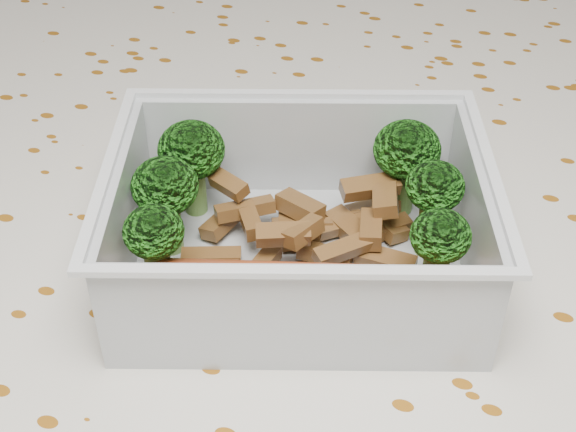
% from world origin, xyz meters
% --- Properties ---
extents(dining_table, '(1.40, 0.90, 0.75)m').
position_xyz_m(dining_table, '(0.00, 0.00, 0.67)').
color(dining_table, brown).
rests_on(dining_table, ground).
extents(tablecloth, '(1.46, 0.96, 0.19)m').
position_xyz_m(tablecloth, '(0.00, 0.00, 0.72)').
color(tablecloth, silver).
rests_on(tablecloth, dining_table).
extents(lunch_container, '(0.22, 0.20, 0.06)m').
position_xyz_m(lunch_container, '(0.01, -0.02, 0.78)').
color(lunch_container, silver).
rests_on(lunch_container, tablecloth).
extents(broccoli_florets, '(0.17, 0.14, 0.06)m').
position_xyz_m(broccoli_florets, '(-0.00, -0.00, 0.80)').
color(broccoli_florets, '#608C3F').
rests_on(broccoli_florets, lunch_container).
extents(meat_pile, '(0.12, 0.10, 0.03)m').
position_xyz_m(meat_pile, '(0.01, 0.00, 0.77)').
color(meat_pile, brown).
rests_on(meat_pile, lunch_container).
extents(sausage, '(0.16, 0.07, 0.03)m').
position_xyz_m(sausage, '(0.02, -0.05, 0.78)').
color(sausage, '#BF4C25').
rests_on(sausage, lunch_container).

